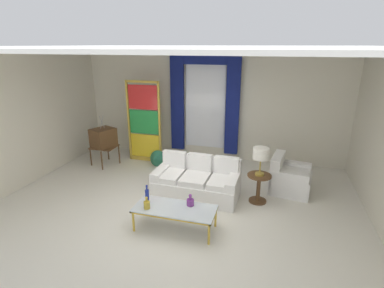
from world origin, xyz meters
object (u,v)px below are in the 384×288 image
stained_glass_divider (144,124)px  coffee_table (175,210)px  couch_white_long (198,181)px  armchair_white (288,179)px  peacock_figurine (156,159)px  round_side_table (259,186)px  bottle_blue_decanter (147,204)px  vintage_tv (103,139)px  bottle_amber_squat (190,202)px  table_lamp_brass (261,155)px  bottle_crystal_tall (147,196)px

stained_glass_divider → coffee_table: bearing=-57.1°
couch_white_long → armchair_white: (1.86, 0.70, -0.02)m
coffee_table → peacock_figurine: bearing=119.0°
stained_glass_divider → round_side_table: stained_glass_divider is taller
bottle_blue_decanter → vintage_tv: size_ratio=0.17×
bottle_amber_squat → table_lamp_brass: 1.72m
couch_white_long → bottle_blue_decanter: (-0.50, -1.49, 0.18)m
bottle_crystal_tall → round_side_table: (1.84, 1.34, -0.20)m
vintage_tv → stained_glass_divider: size_ratio=0.61×
vintage_tv → stained_glass_divider: bearing=31.5°
vintage_tv → table_lamp_brass: vintage_tv is taller
stained_glass_divider → round_side_table: 3.58m
coffee_table → peacock_figurine: (-1.38, 2.50, -0.16)m
armchair_white → peacock_figurine: (-3.29, 0.45, -0.07)m
stained_glass_divider → peacock_figurine: (0.47, -0.37, -0.84)m
vintage_tv → peacock_figurine: (1.40, 0.19, -0.51)m
bottle_amber_squat → stained_glass_divider: bearing=127.6°
bottle_blue_decanter → peacock_figurine: (-0.93, 2.64, -0.27)m
bottle_amber_squat → vintage_tv: vintage_tv is taller
bottle_crystal_tall → round_side_table: bottle_crystal_tall is taller
bottle_amber_squat → vintage_tv: bearing=144.5°
bottle_amber_squat → stained_glass_divider: (-2.09, 2.71, 0.58)m
couch_white_long → armchair_white: size_ratio=1.93×
peacock_figurine → bottle_blue_decanter: bearing=-70.6°
bottle_amber_squat → peacock_figurine: bottle_amber_squat is taller
couch_white_long → coffee_table: 1.35m
bottle_crystal_tall → table_lamp_brass: 2.33m
bottle_crystal_tall → armchair_white: armchair_white is taller
round_side_table → stained_glass_divider: bearing=154.8°
coffee_table → bottle_amber_squat: size_ratio=6.51×
bottle_crystal_tall → stained_glass_divider: (-1.33, 2.83, 0.51)m
vintage_tv → stained_glass_divider: stained_glass_divider is taller
bottle_blue_decanter → couch_white_long: bearing=71.5°
couch_white_long → coffee_table: size_ratio=1.27×
bottle_crystal_tall → peacock_figurine: bottle_crystal_tall is taller
vintage_tv → armchair_white: (4.68, -0.26, -0.44)m
bottle_amber_squat → coffee_table: bearing=-145.2°
couch_white_long → bottle_blue_decanter: bearing=-108.5°
coffee_table → vintage_tv: bearing=140.3°
bottle_amber_squat → armchair_white: (1.67, 1.89, -0.19)m
couch_white_long → vintage_tv: vintage_tv is taller
couch_white_long → armchair_white: couch_white_long is taller
bottle_crystal_tall → bottle_amber_squat: bearing=9.0°
coffee_table → vintage_tv: vintage_tv is taller
bottle_blue_decanter → bottle_amber_squat: 0.75m
coffee_table → bottle_crystal_tall: size_ratio=4.09×
armchair_white → table_lamp_brass: (-0.59, -0.67, 0.74)m
couch_white_long → bottle_crystal_tall: bearing=-113.6°
stained_glass_divider → table_lamp_brass: (3.17, -1.49, -0.03)m
bottle_blue_decanter → vintage_tv: bearing=133.5°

